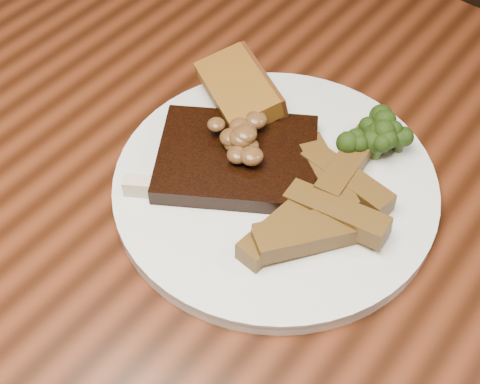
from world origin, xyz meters
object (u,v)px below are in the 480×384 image
object	(u,v)px
garlic_bread	(238,103)
potato_wedges	(334,203)
plate	(275,187)
chair_far	(401,64)
dining_table	(222,263)
steak	(237,160)

from	to	relation	value
garlic_bread	potato_wedges	size ratio (longest dim) A/B	0.80
plate	garlic_bread	bearing A→B (deg)	148.13
chair_far	garlic_bread	xyz separation A→B (m)	(0.03, -0.52, 0.31)
garlic_bread	dining_table	bearing A→B (deg)	-31.22
plate	garlic_bread	xyz separation A→B (m)	(-0.09, 0.06, 0.02)
dining_table	steak	bearing A→B (deg)	106.86
potato_wedges	chair_far	bearing A→B (deg)	108.02
dining_table	steak	xyz separation A→B (m)	(-0.01, 0.04, 0.12)
chair_far	dining_table	bearing A→B (deg)	110.27
plate	garlic_bread	distance (m)	0.11
dining_table	steak	distance (m)	0.12
chair_far	plate	size ratio (longest dim) A/B	2.71
steak	potato_wedges	size ratio (longest dim) A/B	1.21
plate	garlic_bread	size ratio (longest dim) A/B	3.10
steak	garlic_bread	bearing A→B (deg)	95.83
potato_wedges	plate	bearing A→B (deg)	-175.67
dining_table	chair_far	size ratio (longest dim) A/B	1.89
garlic_bread	potato_wedges	world-z (taller)	potato_wedges
plate	garlic_bread	world-z (taller)	garlic_bread
chair_far	potato_wedges	distance (m)	0.68
dining_table	chair_far	world-z (taller)	chair_far
plate	dining_table	bearing A→B (deg)	-118.77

